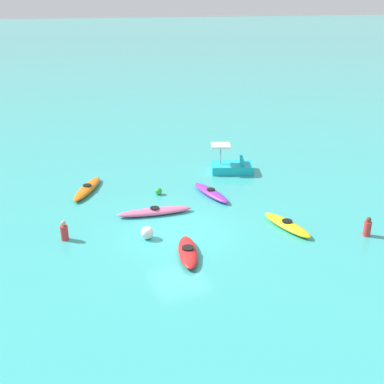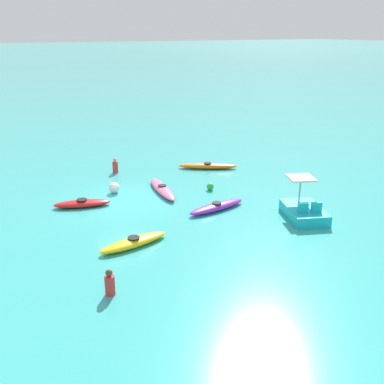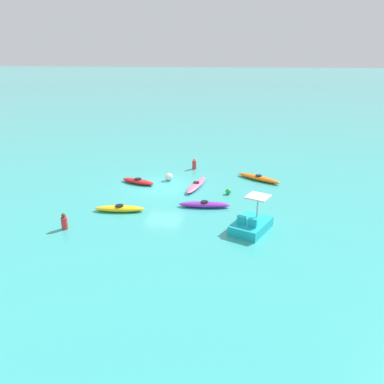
{
  "view_description": "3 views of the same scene",
  "coord_description": "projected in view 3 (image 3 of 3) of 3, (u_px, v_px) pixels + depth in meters",
  "views": [
    {
      "loc": [
        16.98,
        -6.3,
        9.33
      ],
      "look_at": [
        -2.61,
        1.7,
        0.69
      ],
      "focal_mm": 43.58,
      "sensor_mm": 36.0,
      "label": 1
    },
    {
      "loc": [
        6.92,
        19.3,
        7.82
      ],
      "look_at": [
        -2.56,
        2.2,
        0.74
      ],
      "focal_mm": 41.99,
      "sensor_mm": 36.0,
      "label": 2
    },
    {
      "loc": [
        -6.61,
        23.37,
        8.45
      ],
      "look_at": [
        -2.43,
        2.16,
        0.56
      ],
      "focal_mm": 34.85,
      "sensor_mm": 36.0,
      "label": 3
    }
  ],
  "objects": [
    {
      "name": "kayak_pink",
      "position": [
        196.0,
        185.0,
        25.51
      ],
      "size": [
        1.16,
        3.6,
        0.37
      ],
      "color": "pink",
      "rests_on": "ground_plane"
    },
    {
      "name": "buoy_white",
      "position": [
        169.0,
        177.0,
        26.84
      ],
      "size": [
        0.55,
        0.55,
        0.55
      ],
      "primitive_type": "sphere",
      "color": "white",
      "rests_on": "ground_plane"
    },
    {
      "name": "buoy_green",
      "position": [
        228.0,
        191.0,
        24.21
      ],
      "size": [
        0.37,
        0.37,
        0.37
      ],
      "primitive_type": "sphere",
      "color": "green",
      "rests_on": "ground_plane"
    },
    {
      "name": "ground_plane",
      "position": [
        163.0,
        187.0,
        25.64
      ],
      "size": [
        600.0,
        600.0,
        0.0
      ],
      "primitive_type": "plane",
      "color": "#38ADA8"
    },
    {
      "name": "person_near_shore",
      "position": [
        194.0,
        164.0,
        29.57
      ],
      "size": [
        0.39,
        0.39,
        0.88
      ],
      "color": "red",
      "rests_on": "ground_plane"
    },
    {
      "name": "pedal_boat_cyan",
      "position": [
        251.0,
        224.0,
        19.11
      ],
      "size": [
        2.27,
        2.78,
        1.68
      ],
      "color": "#19B7C6",
      "rests_on": "ground_plane"
    },
    {
      "name": "person_by_kayaks",
      "position": [
        64.0,
        222.0,
        19.25
      ],
      "size": [
        0.42,
        0.42,
        0.88
      ],
      "color": "red",
      "rests_on": "ground_plane"
    },
    {
      "name": "kayak_orange",
      "position": [
        259.0,
        178.0,
        26.98
      ],
      "size": [
        3.35,
        2.39,
        0.37
      ],
      "color": "orange",
      "rests_on": "ground_plane"
    },
    {
      "name": "kayak_yellow",
      "position": [
        120.0,
        209.0,
        21.54
      ],
      "size": [
        2.97,
        1.17,
        0.37
      ],
      "color": "yellow",
      "rests_on": "ground_plane"
    },
    {
      "name": "kayak_purple",
      "position": [
        204.0,
        204.0,
        22.13
      ],
      "size": [
        3.12,
        1.07,
        0.37
      ],
      "color": "purple",
      "rests_on": "ground_plane"
    },
    {
      "name": "kayak_red",
      "position": [
        138.0,
        181.0,
        26.24
      ],
      "size": [
        2.71,
        1.47,
        0.37
      ],
      "color": "red",
      "rests_on": "ground_plane"
    }
  ]
}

